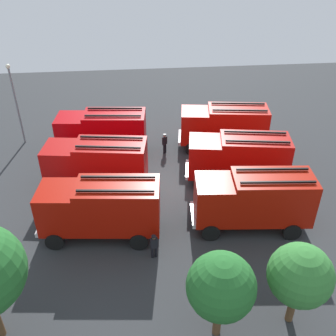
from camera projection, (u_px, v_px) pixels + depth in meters
ground_plane at (168, 184)px, 28.10m from camera, size 53.65×53.65×0.00m
fire_truck_0 at (224, 125)px, 31.48m from camera, size 7.47×3.57×3.88m
fire_truck_1 at (102, 131)px, 30.60m from camera, size 7.41×3.34×3.88m
fire_truck_2 at (239, 157)px, 27.18m from camera, size 7.50×3.69×3.88m
fire_truck_3 at (97, 163)px, 26.52m from camera, size 7.48×3.60×3.88m
fire_truck_4 at (254, 199)px, 23.05m from camera, size 7.39×3.27×3.88m
fire_truck_5 at (101, 207)px, 22.36m from camera, size 7.42×3.37×3.88m
firefighter_0 at (265, 151)px, 30.26m from camera, size 0.33×0.46×1.72m
firefighter_1 at (73, 158)px, 29.46m from camera, size 0.46×0.47×1.64m
firefighter_2 at (154, 245)px, 21.46m from camera, size 0.47×0.33×1.60m
firefighter_3 at (165, 142)px, 31.48m from camera, size 0.45×0.48×1.71m
tree_0 at (300, 276)px, 16.84m from camera, size 2.92×2.92×4.53m
tree_1 at (221, 287)px, 16.18m from camera, size 3.03×3.03×4.70m
traffic_cone_0 at (236, 132)px, 34.56m from camera, size 0.39×0.39×0.56m
lamppost at (15, 99)px, 31.34m from camera, size 0.36×0.36×6.94m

